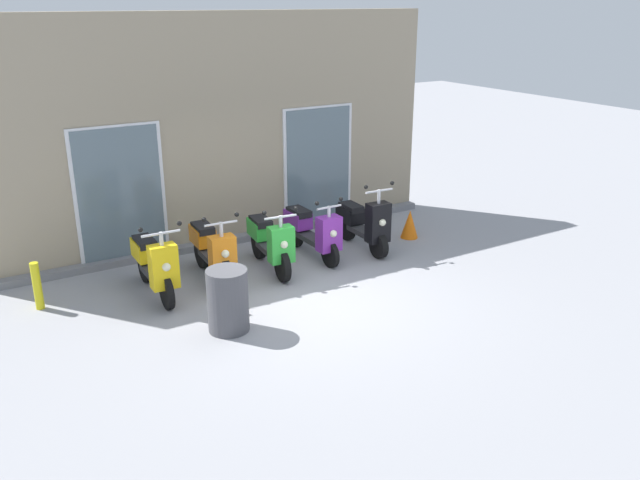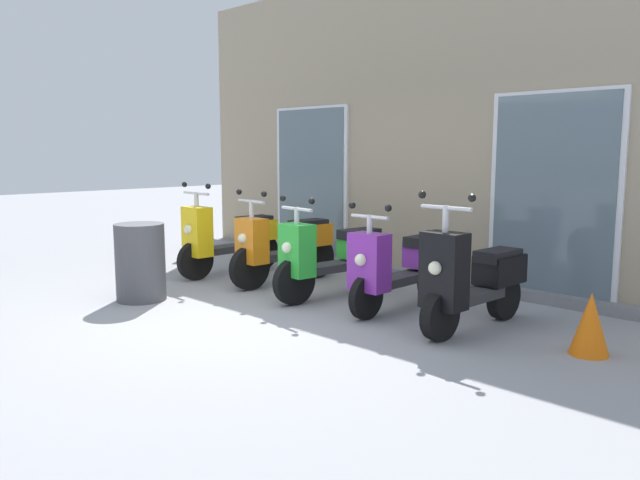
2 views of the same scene
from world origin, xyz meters
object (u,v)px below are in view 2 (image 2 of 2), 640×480
Objects in this scene: scooter_orange at (284,246)px; trash_bin at (140,262)px; scooter_green at (331,256)px; scooter_purple at (400,264)px; scooter_black at (472,279)px; scooter_yellow at (228,237)px; traffic_cone at (590,324)px; curb_bollard at (189,235)px.

trash_bin is (-0.49, -1.70, -0.05)m from scooter_orange.
scooter_orange reaches higher than scooter_green.
scooter_orange is at bearing -179.94° from scooter_purple.
scooter_black is (2.76, -0.15, 0.00)m from scooter_orange.
scooter_yellow is 3.73m from scooter_black.
scooter_yellow is at bearing -179.38° from traffic_cone.
scooter_yellow is 1.00× the size of scooter_orange.
scooter_green reaches higher than scooter_purple.
scooter_black is at bearing -8.95° from scooter_purple.
scooter_purple is (1.82, 0.00, 0.00)m from scooter_orange.
scooter_green is at bearing -6.72° from curb_bollard.
scooter_green reaches higher than traffic_cone.
trash_bin is at bearing -154.44° from scooter_black.
scooter_purple is (0.87, 0.13, 0.00)m from scooter_green.
traffic_cone is at bearing 0.78° from scooter_green.
scooter_yellow is at bearing -171.70° from scooter_orange.
scooter_green is 0.88m from scooter_purple.
traffic_cone is at bearing 20.48° from trash_bin.
scooter_yellow reaches higher than scooter_green.
scooter_black reaches higher than scooter_yellow.
trash_bin is at bearing -106.03° from scooter_orange.
scooter_yellow is 1.01× the size of scooter_purple.
curb_bollard is at bearing 173.64° from scooter_orange.
scooter_yellow is 1.01× the size of scooter_green.
scooter_yellow reaches higher than trash_bin.
scooter_green is 1.82m from scooter_black.
curb_bollard is (-4.34, 0.28, -0.13)m from scooter_purple.
curb_bollard is 6.38m from traffic_cone.
scooter_green is 1.07× the size of scooter_black.
traffic_cone is at bearing -3.33° from curb_bollard.
traffic_cone is at bearing -2.56° from scooter_purple.
scooter_purple is at bearing 36.49° from trash_bin.
traffic_cone is (1.07, 0.06, -0.22)m from scooter_black.
scooter_yellow is at bearing -179.62° from scooter_green.
curb_bollard is (-2.53, 0.28, -0.13)m from scooter_orange.
scooter_green is at bearing -7.68° from scooter_orange.
scooter_orange is at bearing 178.68° from traffic_cone.
traffic_cone is 0.61× the size of trash_bin.
scooter_black is (0.95, -0.15, -0.00)m from scooter_purple.
scooter_purple is at bearing 2.93° from scooter_yellow.
scooter_black is at bearing -176.84° from traffic_cone.
scooter_purple is at bearing 171.05° from scooter_black.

